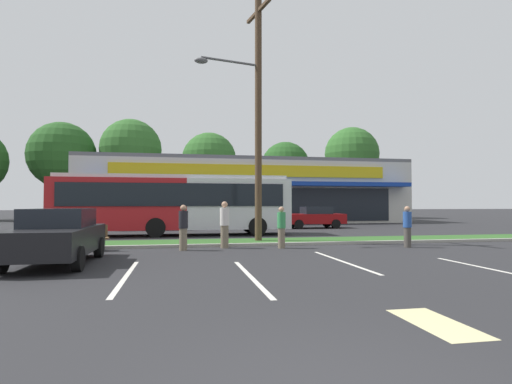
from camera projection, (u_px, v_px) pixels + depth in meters
The scene contains 23 objects.
grass_median at pixel (212, 242), 17.28m from camera, with size 56.00×2.20×0.12m, color #2D5B23.
curb_lip at pixel (214, 245), 16.08m from camera, with size 56.00×0.24×0.12m, color #99968C.
parking_stripe_0 at pixel (126, 276), 9.53m from camera, with size 0.12×4.80×0.01m, color silver.
parking_stripe_1 at pixel (250, 276), 9.50m from camera, with size 0.12×4.80×0.01m, color silver.
parking_stripe_2 at pixel (343, 261), 11.99m from camera, with size 0.12×4.80×0.01m, color silver.
parking_stripe_3 at pixel (498, 271), 10.33m from camera, with size 0.12×4.80×0.01m, color silver.
lot_arrow at pixel (437, 323), 5.77m from camera, with size 0.70×1.60×0.01m, color beige.
storefront_building at pixel (244, 192), 38.97m from camera, with size 29.24×11.51×5.80m.
tree_left at pixel (62, 155), 45.78m from camera, with size 7.41×7.41×10.96m.
tree_mid_left at pixel (131, 150), 47.46m from camera, with size 7.07×7.07×11.65m.
tree_mid at pixel (209, 160), 49.41m from camera, with size 6.61×6.61×10.41m.
tree_mid_right at pixel (285, 166), 51.95m from camera, with size 6.22×6.22×9.67m.
tree_right at pixel (352, 154), 50.19m from camera, with size 6.65×6.65×11.21m.
utility_pole at pixel (256, 111), 17.75m from camera, with size 3.15×2.37×10.85m.
city_bus at pixel (175, 203), 22.03m from camera, with size 12.52×2.66×3.25m.
bus_stop_bench at pixel (85, 237), 14.62m from camera, with size 1.60×0.45×0.95m.
car_0 at pixel (57, 236), 11.46m from camera, with size 2.00×4.41×1.57m.
car_1 at pixel (314, 217), 28.68m from camera, with size 4.30×1.97×1.51m.
car_2 at pixel (148, 218), 26.66m from camera, with size 4.31×1.96×1.57m.
pedestrian_near_bench at pixel (183, 227), 14.88m from camera, with size 0.34×0.34×1.67m.
pedestrian_by_pole at pixel (281, 227), 15.62m from camera, with size 0.32×0.32×1.60m.
pedestrian_mid at pixel (407, 227), 15.92m from camera, with size 0.33×0.33×1.62m.
pedestrian_far at pixel (225, 225), 15.69m from camera, with size 0.36×0.36×1.80m.
Camera 1 is at (-1.39, -3.39, 1.70)m, focal length 28.45 mm.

